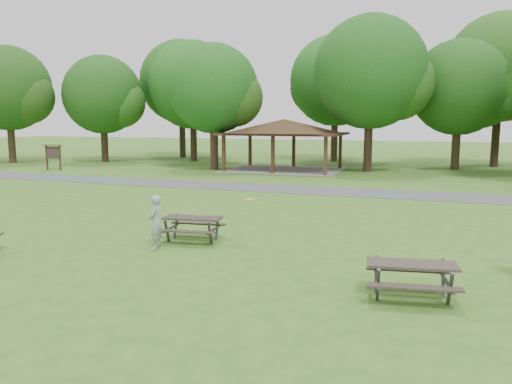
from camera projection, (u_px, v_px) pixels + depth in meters
The scene contains 17 objects.
ground at pixel (171, 257), 13.52m from camera, with size 160.00×160.00×0.00m, color #38651C.
asphalt_path at pixel (302, 190), 26.55m from camera, with size 120.00×3.20×0.02m, color #464649.
pavilion at pixel (284, 129), 36.76m from camera, with size 8.60×7.01×3.76m.
notice_board at pixel (53, 152), 36.80m from camera, with size 1.60×0.30×1.88m.
tree_row_a at pixel (9, 91), 42.51m from camera, with size 7.56×7.20×9.97m.
tree_row_b at pixel (104, 97), 43.49m from camera, with size 7.14×6.80×9.28m.
tree_row_c at pixel (194, 88), 44.27m from camera, with size 8.19×7.80×10.67m.
tree_row_d at pixel (215, 91), 36.65m from camera, with size 6.93×6.60×9.27m.
tree_row_e at pixel (372, 76), 35.14m from camera, with size 8.40×8.00×11.02m.
tree_row_f at pixel (460, 90), 36.52m from camera, with size 7.35×7.00×9.55m.
tree_deep_a at pixel (182, 84), 48.45m from camera, with size 8.40×8.00×11.38m.
tree_deep_b at pixel (337, 83), 43.91m from camera, with size 8.40×8.00×11.13m.
tree_deep_c at pixel (502, 71), 38.54m from camera, with size 8.82×8.40×11.90m.
picnic_table_middle at pixel (192, 223), 15.29m from camera, with size 1.95×1.65×0.77m.
picnic_table_far at pixel (412, 271), 10.35m from camera, with size 2.02×1.73×0.79m.
frisbee_in_flight at pixel (250, 199), 13.42m from camera, with size 0.31×0.31×0.02m.
frisbee_thrower at pixel (155, 222), 14.40m from camera, with size 0.57×0.37×1.55m, color #99999C.
Camera 1 is at (6.61, -11.56, 3.70)m, focal length 35.00 mm.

